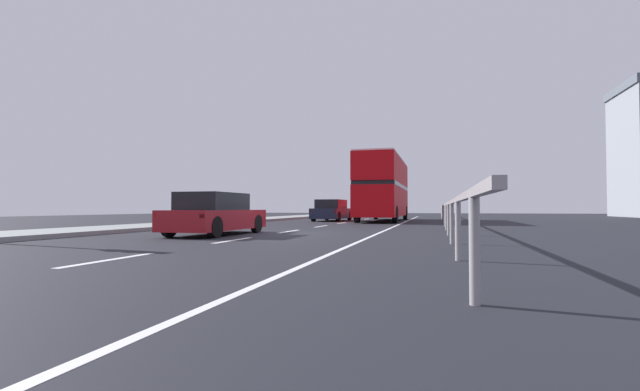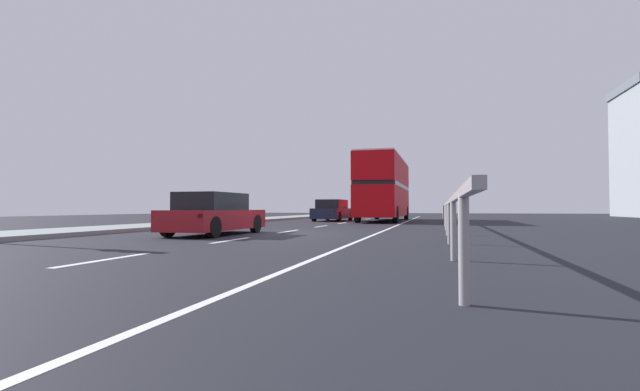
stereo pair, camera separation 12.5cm
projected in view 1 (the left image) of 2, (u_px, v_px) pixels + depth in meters
ground_plane at (278, 235)px, 15.42m from camera, size 73.72×120.00×0.10m
near_sidewalk_kerb at (114, 229)px, 17.19m from camera, size 2.94×80.00×0.14m
lane_paint_markings at (372, 225)px, 23.29m from camera, size 3.55×46.00×0.01m
bridge_side_railing at (445, 208)px, 22.64m from camera, size 0.10×42.00×1.07m
double_decker_bus_red at (384, 188)px, 29.74m from camera, size 2.52×11.07×4.20m
hatchback_car_near at (215, 215)px, 14.55m from camera, size 1.80×4.39×1.38m
sedan_car_ahead at (332, 211)px, 29.80m from camera, size 1.99×4.58×1.44m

